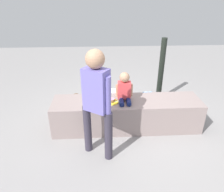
{
  "coord_description": "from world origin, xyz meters",
  "views": [
    {
      "loc": [
        -0.42,
        -3.02,
        2.12
      ],
      "look_at": [
        -0.27,
        -0.31,
        0.76
      ],
      "focal_mm": 33.42,
      "sensor_mm": 36.0,
      "label": 1
    }
  ],
  "objects_px": {
    "adult_standing": "(96,97)",
    "handbag_black_leather": "(114,107)",
    "party_cup_red": "(81,98)",
    "child_seated": "(124,89)",
    "gift_bag": "(147,100)",
    "cake_box_white": "(111,93)",
    "water_bottle_near_gift": "(90,92)",
    "cake_plate": "(112,101)",
    "handbag_brown_canvas": "(77,103)"
  },
  "relations": [
    {
      "from": "water_bottle_near_gift",
      "to": "handbag_black_leather",
      "type": "height_order",
      "value": "handbag_black_leather"
    },
    {
      "from": "cake_plate",
      "to": "handbag_brown_canvas",
      "type": "height_order",
      "value": "cake_plate"
    },
    {
      "from": "cake_box_white",
      "to": "gift_bag",
      "type": "bearing_deg",
      "value": -38.53
    },
    {
      "from": "party_cup_red",
      "to": "handbag_brown_canvas",
      "type": "bearing_deg",
      "value": -98.95
    },
    {
      "from": "party_cup_red",
      "to": "cake_plate",
      "type": "bearing_deg",
      "value": -60.33
    },
    {
      "from": "cake_plate",
      "to": "water_bottle_near_gift",
      "type": "height_order",
      "value": "cake_plate"
    },
    {
      "from": "cake_plate",
      "to": "handbag_black_leather",
      "type": "distance_m",
      "value": 0.65
    },
    {
      "from": "cake_plate",
      "to": "gift_bag",
      "type": "relative_size",
      "value": 0.63
    },
    {
      "from": "adult_standing",
      "to": "gift_bag",
      "type": "bearing_deg",
      "value": 53.21
    },
    {
      "from": "child_seated",
      "to": "gift_bag",
      "type": "height_order",
      "value": "child_seated"
    },
    {
      "from": "party_cup_red",
      "to": "child_seated",
      "type": "bearing_deg",
      "value": -51.34
    },
    {
      "from": "gift_bag",
      "to": "handbag_brown_canvas",
      "type": "height_order",
      "value": "gift_bag"
    },
    {
      "from": "cake_plate",
      "to": "handbag_black_leather",
      "type": "height_order",
      "value": "cake_plate"
    },
    {
      "from": "adult_standing",
      "to": "gift_bag",
      "type": "relative_size",
      "value": 4.32
    },
    {
      "from": "child_seated",
      "to": "gift_bag",
      "type": "distance_m",
      "value": 1.03
    },
    {
      "from": "child_seated",
      "to": "party_cup_red",
      "type": "height_order",
      "value": "child_seated"
    },
    {
      "from": "party_cup_red",
      "to": "cake_box_white",
      "type": "relative_size",
      "value": 0.35
    },
    {
      "from": "cake_box_white",
      "to": "cake_plate",
      "type": "bearing_deg",
      "value": -92.92
    },
    {
      "from": "adult_standing",
      "to": "cake_box_white",
      "type": "distance_m",
      "value": 2.09
    },
    {
      "from": "child_seated",
      "to": "gift_bag",
      "type": "xyz_separation_m",
      "value": [
        0.55,
        0.67,
        -0.57
      ]
    },
    {
      "from": "child_seated",
      "to": "cake_box_white",
      "type": "height_order",
      "value": "child_seated"
    },
    {
      "from": "gift_bag",
      "to": "cake_box_white",
      "type": "height_order",
      "value": "gift_bag"
    },
    {
      "from": "cake_box_white",
      "to": "handbag_brown_canvas",
      "type": "height_order",
      "value": "handbag_brown_canvas"
    },
    {
      "from": "water_bottle_near_gift",
      "to": "cake_box_white",
      "type": "relative_size",
      "value": 0.75
    },
    {
      "from": "gift_bag",
      "to": "cake_box_white",
      "type": "xyz_separation_m",
      "value": [
        -0.7,
        0.56,
        -0.1
      ]
    },
    {
      "from": "handbag_black_leather",
      "to": "adult_standing",
      "type": "bearing_deg",
      "value": -104.77
    },
    {
      "from": "cake_box_white",
      "to": "handbag_brown_canvas",
      "type": "xyz_separation_m",
      "value": [
        -0.72,
        -0.56,
        0.07
      ]
    },
    {
      "from": "gift_bag",
      "to": "cake_plate",
      "type": "bearing_deg",
      "value": -137.05
    },
    {
      "from": "cake_plate",
      "to": "party_cup_red",
      "type": "distance_m",
      "value": 1.31
    },
    {
      "from": "child_seated",
      "to": "gift_bag",
      "type": "relative_size",
      "value": 1.36
    },
    {
      "from": "adult_standing",
      "to": "handbag_black_leather",
      "type": "bearing_deg",
      "value": 75.23
    },
    {
      "from": "child_seated",
      "to": "cake_plate",
      "type": "distance_m",
      "value": 0.29
    },
    {
      "from": "water_bottle_near_gift",
      "to": "gift_bag",
      "type": "bearing_deg",
      "value": -25.24
    },
    {
      "from": "handbag_black_leather",
      "to": "handbag_brown_canvas",
      "type": "bearing_deg",
      "value": 164.07
    },
    {
      "from": "party_cup_red",
      "to": "handbag_brown_canvas",
      "type": "distance_m",
      "value": 0.37
    },
    {
      "from": "gift_bag",
      "to": "handbag_black_leather",
      "type": "relative_size",
      "value": 1.02
    },
    {
      "from": "water_bottle_near_gift",
      "to": "handbag_black_leather",
      "type": "xyz_separation_m",
      "value": [
        0.48,
        -0.76,
        0.03
      ]
    },
    {
      "from": "child_seated",
      "to": "cake_plate",
      "type": "xyz_separation_m",
      "value": [
        -0.21,
        -0.04,
        -0.19
      ]
    },
    {
      "from": "cake_plate",
      "to": "gift_bag",
      "type": "bearing_deg",
      "value": 42.95
    },
    {
      "from": "gift_bag",
      "to": "handbag_brown_canvas",
      "type": "distance_m",
      "value": 1.42
    },
    {
      "from": "water_bottle_near_gift",
      "to": "handbag_brown_canvas",
      "type": "height_order",
      "value": "handbag_brown_canvas"
    },
    {
      "from": "party_cup_red",
      "to": "handbag_brown_canvas",
      "type": "xyz_separation_m",
      "value": [
        -0.06,
        -0.36,
        0.07
      ]
    },
    {
      "from": "child_seated",
      "to": "cake_box_white",
      "type": "bearing_deg",
      "value": 96.74
    },
    {
      "from": "party_cup_red",
      "to": "handbag_brown_canvas",
      "type": "relative_size",
      "value": 0.31
    },
    {
      "from": "adult_standing",
      "to": "handbag_black_leather",
      "type": "xyz_separation_m",
      "value": [
        0.29,
        1.11,
        -0.8
      ]
    },
    {
      "from": "gift_bag",
      "to": "handbag_black_leather",
      "type": "bearing_deg",
      "value": -163.08
    },
    {
      "from": "adult_standing",
      "to": "handbag_black_leather",
      "type": "height_order",
      "value": "adult_standing"
    },
    {
      "from": "adult_standing",
      "to": "cake_box_white",
      "type": "relative_size",
      "value": 5.05
    },
    {
      "from": "water_bottle_near_gift",
      "to": "handbag_black_leather",
      "type": "distance_m",
      "value": 0.9
    },
    {
      "from": "water_bottle_near_gift",
      "to": "party_cup_red",
      "type": "height_order",
      "value": "water_bottle_near_gift"
    }
  ]
}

